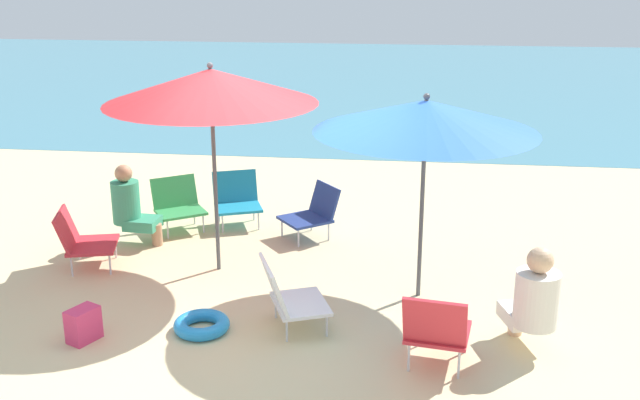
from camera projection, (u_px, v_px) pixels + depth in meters
ground_plane at (270, 296)px, 7.18m from camera, size 40.00×40.00×0.00m
sea_water at (362, 79)px, 19.51m from camera, size 40.00×16.00×0.01m
umbrella_red at (211, 86)px, 7.22m from camera, size 2.07×2.07×2.11m
umbrella_blue at (426, 116)px, 6.67m from camera, size 2.00×2.00×1.93m
beach_chair_a at (437, 328)px, 5.81m from camera, size 0.57×0.66×0.69m
beach_chair_b at (313, 212)px, 8.60m from camera, size 0.75×0.73×0.59m
beach_chair_c at (237, 198)px, 9.02m from camera, size 0.68×0.68×0.61m
beach_chair_d at (81, 239)px, 7.74m from camera, size 0.68×0.68×0.61m
beach_chair_e at (178, 203)px, 8.85m from camera, size 0.72×0.72×0.60m
beach_chair_f at (288, 295)px, 6.47m from camera, size 0.70×0.71×0.62m
person_a at (534, 299)px, 6.06m from camera, size 0.44×0.57×0.92m
person_b at (131, 205)px, 8.36m from camera, size 0.55×0.34×0.91m
swim_ring at (202, 325)px, 6.51m from camera, size 0.48×0.48×0.12m
beach_bag at (83, 325)px, 6.32m from camera, size 0.27×0.31×0.29m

